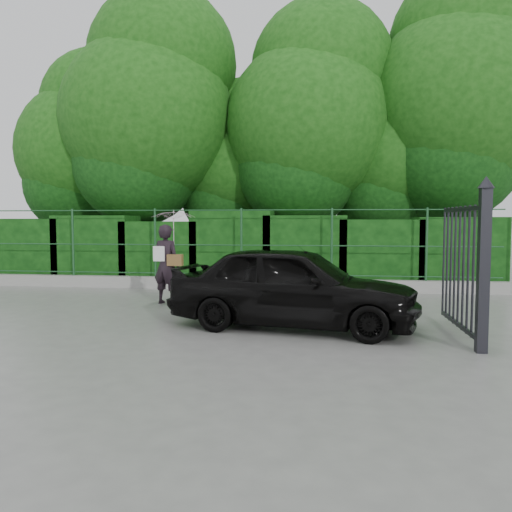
# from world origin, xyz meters

# --- Properties ---
(ground) EXTENTS (80.00, 80.00, 0.00)m
(ground) POSITION_xyz_m (0.00, 0.00, 0.00)
(ground) COLOR gray
(kerb) EXTENTS (14.00, 0.25, 0.30)m
(kerb) POSITION_xyz_m (0.00, 4.50, 0.15)
(kerb) COLOR #9E9E99
(kerb) RESTS_ON ground
(fence) EXTENTS (14.13, 0.06, 1.80)m
(fence) POSITION_xyz_m (0.22, 4.50, 1.20)
(fence) COLOR #1E4D28
(fence) RESTS_ON kerb
(hedge) EXTENTS (14.20, 1.20, 2.06)m
(hedge) POSITION_xyz_m (0.01, 5.50, 0.94)
(hedge) COLOR black
(hedge) RESTS_ON ground
(trees) EXTENTS (17.10, 6.15, 8.08)m
(trees) POSITION_xyz_m (1.14, 7.74, 4.62)
(trees) COLOR black
(trees) RESTS_ON ground
(gate) EXTENTS (0.22, 2.33, 2.36)m
(gate) POSITION_xyz_m (4.60, -0.72, 1.19)
(gate) COLOR black
(gate) RESTS_ON ground
(woman) EXTENTS (0.96, 0.93, 2.01)m
(woman) POSITION_xyz_m (-0.74, 2.13, 1.31)
(woman) COLOR black
(woman) RESTS_ON ground
(car) EXTENTS (4.30, 2.37, 1.39)m
(car) POSITION_xyz_m (2.00, 0.06, 0.69)
(car) COLOR black
(car) RESTS_ON ground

